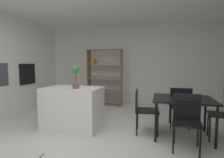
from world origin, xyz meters
The scene contains 10 objects.
ground_plane centered at (0.00, 0.00, 0.00)m, with size 8.69×8.69×0.00m, color silver.
back_partition centered at (0.00, 3.13, 1.33)m, with size 6.33×0.06×2.66m, color silver.
built_in_oven centered at (-2.47, 1.38, 1.10)m, with size 0.06×0.59×0.59m.
kitchen_island centered at (-0.57, 0.50, 0.44)m, with size 1.20×0.75×0.89m, color white.
potted_plant_on_island centered at (-0.43, 0.39, 1.18)m, with size 0.17×0.17×0.47m.
open_bookshelf centered at (-0.58, 2.76, 0.96)m, with size 1.16×0.35×1.86m.
dining_table centered at (1.68, 0.63, 0.67)m, with size 1.09×0.89×0.75m.
dining_chair_far centered at (1.68, 1.10, 0.53)m, with size 0.44×0.44×0.89m.
dining_chair_island_side centered at (0.92, 0.62, 0.53)m, with size 0.49×0.48×0.87m.
dining_chair_near centered at (1.69, 0.16, 0.53)m, with size 0.48×0.49×0.89m.
Camera 1 is at (1.25, -2.90, 1.41)m, focal length 28.31 mm.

